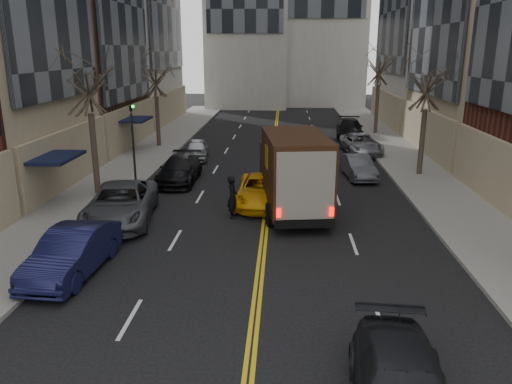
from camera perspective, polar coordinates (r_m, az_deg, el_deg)
sidewalk_left at (r=33.50m, az=-13.79°, el=3.17°), size 4.00×66.00×0.15m
sidewalk_right at (r=33.11m, az=17.60°, el=2.73°), size 4.00×66.00×0.15m
tree_lf_mid at (r=26.05m, az=-18.82°, el=13.72°), size 3.20×3.20×8.91m
tree_lf_far at (r=38.45m, az=-11.50°, el=13.88°), size 3.20×3.20×8.12m
tree_rt_mid at (r=30.35m, az=19.13°, el=13.10°), size 3.20×3.20×8.32m
tree_rt_far at (r=44.97m, az=14.02°, el=14.93°), size 3.20×3.20×9.11m
traffic_signal at (r=27.82m, az=-13.91°, el=6.35°), size 0.29×0.26×4.70m
ups_truck at (r=22.72m, az=4.29°, el=2.20°), size 3.44×7.03×3.70m
taxi at (r=24.11m, az=0.63°, el=0.18°), size 2.35×5.01×1.39m
pedestrian at (r=22.19m, az=-2.70°, el=-0.55°), size 0.48×0.71×1.90m
parked_lf_b at (r=17.79m, az=-20.27°, el=-6.49°), size 1.95×4.80×1.55m
parked_lf_c at (r=22.47m, az=-15.19°, el=-1.27°), size 3.43×6.15×1.63m
parked_lf_d at (r=28.45m, az=-8.73°, el=2.53°), size 2.02×4.95×1.44m
parked_lf_e at (r=34.42m, az=-6.81°, el=4.85°), size 1.98×4.01×1.31m
parked_rt_a at (r=29.68m, az=11.59°, el=2.83°), size 1.83×4.13×1.32m
parked_rt_b at (r=36.71m, az=11.92°, el=5.40°), size 2.83×5.30×1.42m
parked_rt_c at (r=43.29m, az=10.63°, el=7.16°), size 2.65×5.54×1.56m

